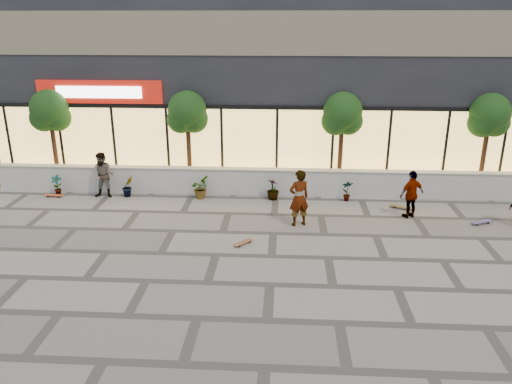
# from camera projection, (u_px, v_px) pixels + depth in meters

# --- Properties ---
(ground) EXTENTS (80.00, 80.00, 0.00)m
(ground) POSITION_uv_depth(u_px,v_px,m) (270.00, 285.00, 12.95)
(ground) COLOR gray
(ground) RESTS_ON ground
(planter_wall) EXTENTS (22.00, 0.42, 1.04)m
(planter_wall) POSITION_uv_depth(u_px,v_px,m) (276.00, 182.00, 19.37)
(planter_wall) COLOR silver
(planter_wall) RESTS_ON ground
(retail_building) EXTENTS (24.00, 9.17, 8.50)m
(retail_building) POSITION_uv_depth(u_px,v_px,m) (279.00, 70.00, 23.31)
(retail_building) COLOR black
(retail_building) RESTS_ON ground
(shrub_a) EXTENTS (0.43, 0.29, 0.81)m
(shrub_a) POSITION_uv_depth(u_px,v_px,m) (57.00, 185.00, 19.37)
(shrub_a) COLOR #183811
(shrub_a) RESTS_ON ground
(shrub_b) EXTENTS (0.57, 0.57, 0.81)m
(shrub_b) POSITION_uv_depth(u_px,v_px,m) (128.00, 186.00, 19.21)
(shrub_b) COLOR #183811
(shrub_b) RESTS_ON ground
(shrub_c) EXTENTS (0.68, 0.77, 0.81)m
(shrub_c) POSITION_uv_depth(u_px,v_px,m) (200.00, 188.00, 19.06)
(shrub_c) COLOR #183811
(shrub_c) RESTS_ON ground
(shrub_d) EXTENTS (0.64, 0.64, 0.81)m
(shrub_d) POSITION_uv_depth(u_px,v_px,m) (273.00, 189.00, 18.90)
(shrub_d) COLOR #183811
(shrub_d) RESTS_ON ground
(shrub_e) EXTENTS (0.46, 0.35, 0.81)m
(shrub_e) POSITION_uv_depth(u_px,v_px,m) (347.00, 191.00, 18.74)
(shrub_e) COLOR #183811
(shrub_e) RESTS_ON ground
(tree_west) EXTENTS (1.60, 1.50, 3.92)m
(tree_west) POSITION_uv_depth(u_px,v_px,m) (50.00, 113.00, 19.72)
(tree_west) COLOR #422417
(tree_west) RESTS_ON ground
(tree_midwest) EXTENTS (1.60, 1.50, 3.92)m
(tree_midwest) POSITION_uv_depth(u_px,v_px,m) (187.00, 115.00, 19.41)
(tree_midwest) COLOR #422417
(tree_midwest) RESTS_ON ground
(tree_mideast) EXTENTS (1.60, 1.50, 3.92)m
(tree_mideast) POSITION_uv_depth(u_px,v_px,m) (342.00, 116.00, 19.08)
(tree_mideast) COLOR #422417
(tree_mideast) RESTS_ON ground
(tree_east) EXTENTS (1.60, 1.50, 3.92)m
(tree_east) POSITION_uv_depth(u_px,v_px,m) (489.00, 118.00, 18.77)
(tree_east) COLOR #422417
(tree_east) RESTS_ON ground
(skater_center) EXTENTS (0.82, 0.70, 1.92)m
(skater_center) POSITION_uv_depth(u_px,v_px,m) (299.00, 198.00, 16.37)
(skater_center) COLOR silver
(skater_center) RESTS_ON ground
(skater_left) EXTENTS (0.87, 0.68, 1.77)m
(skater_left) POSITION_uv_depth(u_px,v_px,m) (103.00, 175.00, 18.96)
(skater_left) COLOR tan
(skater_left) RESTS_ON ground
(skater_right_near) EXTENTS (1.06, 0.83, 1.68)m
(skater_right_near) POSITION_uv_depth(u_px,v_px,m) (412.00, 194.00, 17.06)
(skater_right_near) COLOR white
(skater_right_near) RESTS_ON ground
(skateboard_center) EXTENTS (0.60, 0.65, 0.09)m
(skateboard_center) POSITION_uv_depth(u_px,v_px,m) (243.00, 242.00, 15.22)
(skateboard_center) COLOR brown
(skateboard_center) RESTS_ON ground
(skateboard_left) EXTENTS (0.73, 0.23, 0.09)m
(skateboard_left) POSITION_uv_depth(u_px,v_px,m) (54.00, 195.00, 19.25)
(skateboard_left) COLOR #BE4923
(skateboard_left) RESTS_ON ground
(skateboard_right_near) EXTENTS (0.85, 0.56, 0.10)m
(skateboard_right_near) POSITION_uv_depth(u_px,v_px,m) (402.00, 207.00, 18.05)
(skateboard_right_near) COLOR brown
(skateboard_right_near) RESTS_ON ground
(skateboard_right_far) EXTENTS (0.79, 0.49, 0.09)m
(skateboard_right_far) POSITION_uv_depth(u_px,v_px,m) (481.00, 222.00, 16.73)
(skateboard_right_far) COLOR #51457F
(skateboard_right_far) RESTS_ON ground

